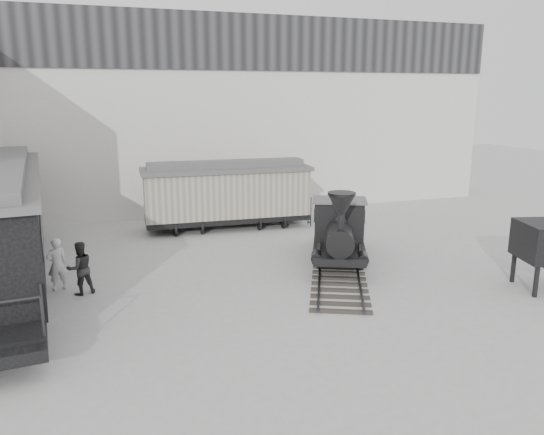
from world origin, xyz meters
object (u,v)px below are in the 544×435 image
object	(u,v)px
locomotive	(339,235)
boxcar	(227,193)
visitor_a	(57,264)
visitor_b	(80,268)

from	to	relation	value
locomotive	boxcar	bearing A→B (deg)	136.25
locomotive	visitor_a	size ratio (longest dim) A/B	4.91
locomotive	visitor_a	world-z (taller)	locomotive
locomotive	visitor_b	distance (m)	9.88
locomotive	visitor_a	xyz separation A→B (m)	(-10.65, 0.36, -0.26)
locomotive	visitor_b	size ratio (longest dim) A/B	4.95
visitor_a	visitor_b	world-z (taller)	visitor_a
locomotive	visitor_b	xyz separation A→B (m)	(-9.87, -0.32, -0.27)
visitor_a	boxcar	bearing A→B (deg)	-157.23
locomotive	boxcar	xyz separation A→B (m)	(-2.90, 7.16, 0.62)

